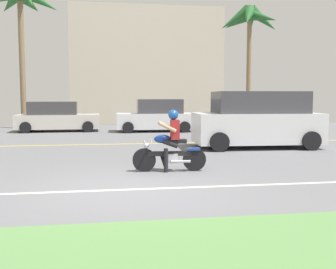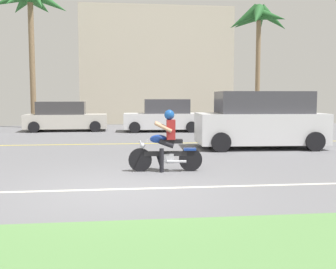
{
  "view_description": "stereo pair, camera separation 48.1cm",
  "coord_description": "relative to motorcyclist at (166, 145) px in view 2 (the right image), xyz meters",
  "views": [
    {
      "loc": [
        -0.47,
        -7.61,
        1.77
      ],
      "look_at": [
        1.38,
        4.06,
        0.67
      ],
      "focal_mm": 42.81,
      "sensor_mm": 36.0,
      "label": 1
    },
    {
      "loc": [
        0.01,
        -7.68,
        1.77
      ],
      "look_at": [
        1.38,
        4.06,
        0.67
      ],
      "focal_mm": 42.81,
      "sensor_mm": 36.0,
      "label": 2
    }
  ],
  "objects": [
    {
      "name": "palm_tree_0",
      "position": [
        6.99,
        13.72,
        5.5
      ],
      "size": [
        3.82,
        3.76,
        7.18
      ],
      "color": "#846B4C",
      "rests_on": "ground"
    },
    {
      "name": "parked_car_1",
      "position": [
        -3.99,
        12.05,
        0.1
      ],
      "size": [
        4.23,
        1.99,
        1.54
      ],
      "color": "beige",
      "rests_on": "ground"
    },
    {
      "name": "palm_tree_1",
      "position": [
        -6.12,
        14.47,
        6.33
      ],
      "size": [
        4.41,
        4.26,
        8.21
      ],
      "color": "#846B4C",
      "rests_on": "ground"
    },
    {
      "name": "lane_line_far",
      "position": [
        -1.06,
        5.79,
        -0.62
      ],
      "size": [
        50.4,
        0.12,
        0.01
      ],
      "primitive_type": "cube",
      "color": "yellow",
      "rests_on": "ground"
    },
    {
      "name": "motorcyclist",
      "position": [
        0.0,
        0.0,
        0.0
      ],
      "size": [
        1.76,
        0.58,
        1.48
      ],
      "color": "black",
      "rests_on": "ground"
    },
    {
      "name": "building_far",
      "position": [
        1.41,
        19.26,
        3.29
      ],
      "size": [
        10.31,
        4.0,
        7.83
      ],
      "primitive_type": "cube",
      "color": "beige",
      "rests_on": "ground"
    },
    {
      "name": "lane_line_near",
      "position": [
        -1.06,
        -1.78,
        -0.62
      ],
      "size": [
        50.4,
        0.12,
        0.01
      ],
      "primitive_type": "cube",
      "color": "silver",
      "rests_on": "ground"
    },
    {
      "name": "ground",
      "position": [
        -1.06,
        1.26,
        -0.64
      ],
      "size": [
        56.0,
        30.0,
        0.04
      ],
      "primitive_type": "cube",
      "color": "slate"
    },
    {
      "name": "parked_car_2",
      "position": [
        1.12,
        11.21,
        0.15
      ],
      "size": [
        4.0,
        2.03,
        1.66
      ],
      "color": "silver",
      "rests_on": "ground"
    },
    {
      "name": "suv_nearby",
      "position": [
        3.79,
        4.03,
        0.33
      ],
      "size": [
        4.6,
        2.3,
        1.97
      ],
      "color": "silver",
      "rests_on": "ground"
    }
  ]
}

